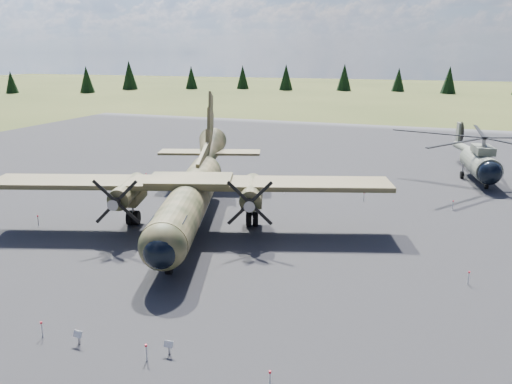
% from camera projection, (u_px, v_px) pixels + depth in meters
% --- Properties ---
extents(ground, '(500.00, 500.00, 0.00)m').
position_uv_depth(ground, '(222.00, 250.00, 36.05)').
color(ground, brown).
rests_on(ground, ground).
extents(apron, '(120.00, 120.00, 0.04)m').
position_uv_depth(apron, '(265.00, 211.00, 45.13)').
color(apron, '#525156').
rests_on(apron, ground).
extents(transport_plane, '(31.43, 28.02, 10.53)m').
position_uv_depth(transport_plane, '(193.00, 188.00, 41.07)').
color(transport_plane, '#31391E').
rests_on(transport_plane, ground).
extents(helicopter_near, '(23.28, 25.26, 5.13)m').
position_uv_depth(helicopter_near, '(482.00, 149.00, 54.29)').
color(helicopter_near, gray).
rests_on(helicopter_near, ground).
extents(info_placard_left, '(0.48, 0.23, 0.74)m').
position_uv_depth(info_placard_left, '(78.00, 335.00, 24.30)').
color(info_placard_left, gray).
rests_on(info_placard_left, ground).
extents(info_placard_right, '(0.45, 0.21, 0.70)m').
position_uv_depth(info_placard_right, '(169.00, 346.00, 23.50)').
color(info_placard_right, gray).
rests_on(info_placard_right, ground).
extents(barrier_fence, '(33.12, 29.62, 0.85)m').
position_uv_depth(barrier_fence, '(215.00, 243.00, 35.99)').
color(barrier_fence, silver).
rests_on(barrier_fence, ground).
extents(treeline, '(342.25, 337.81, 10.99)m').
position_uv_depth(treeline, '(182.00, 188.00, 34.27)').
color(treeline, black).
rests_on(treeline, ground).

